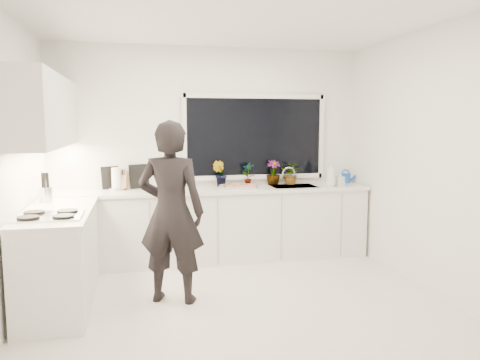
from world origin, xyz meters
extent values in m
cube|color=beige|center=(0.00, 0.00, -0.01)|extent=(4.00, 3.50, 0.02)
cube|color=white|center=(0.00, 1.76, 1.35)|extent=(4.00, 0.02, 2.70)
cube|color=white|center=(-2.01, 0.00, 1.35)|extent=(0.02, 3.50, 2.70)
cube|color=white|center=(2.01, 0.00, 1.35)|extent=(0.02, 3.50, 2.70)
cube|color=white|center=(0.00, 0.00, 2.71)|extent=(4.00, 3.50, 0.02)
cube|color=black|center=(0.60, 1.73, 1.55)|extent=(1.80, 0.02, 1.00)
cube|color=white|center=(0.00, 1.45, 0.44)|extent=(3.92, 0.58, 0.88)
cube|color=white|center=(-1.67, 0.35, 0.44)|extent=(0.58, 1.60, 0.88)
cube|color=silver|center=(0.00, 1.44, 0.90)|extent=(3.94, 0.62, 0.04)
cube|color=silver|center=(-1.67, 0.35, 0.90)|extent=(0.62, 1.60, 0.04)
cube|color=white|center=(-1.79, 0.70, 1.85)|extent=(0.34, 2.10, 0.70)
cube|color=silver|center=(1.05, 1.45, 0.87)|extent=(0.58, 0.42, 0.14)
cylinder|color=silver|center=(1.05, 1.65, 1.03)|extent=(0.03, 0.03, 0.22)
cube|color=black|center=(-1.69, 0.00, 0.94)|extent=(0.56, 0.48, 0.03)
imported|color=black|center=(-0.62, 0.19, 0.88)|extent=(0.75, 0.62, 1.77)
cube|color=#B5B5B9|center=(0.31, 1.42, 0.94)|extent=(0.56, 0.47, 0.03)
cube|color=red|center=(0.31, 1.42, 0.95)|extent=(0.51, 0.42, 0.01)
cylinder|color=#124CB1|center=(1.85, 1.61, 0.98)|extent=(0.18, 0.18, 0.13)
cylinder|color=white|center=(-1.18, 1.55, 1.05)|extent=(0.13, 0.13, 0.26)
cube|color=#976746|center=(-1.11, 1.59, 1.03)|extent=(0.15, 0.13, 0.22)
cylinder|color=silver|center=(-1.85, 0.80, 1.00)|extent=(0.17, 0.17, 0.16)
cube|color=black|center=(-1.26, 1.69, 1.06)|extent=(0.21, 0.10, 0.28)
cube|color=black|center=(-0.91, 1.69, 1.07)|extent=(0.24, 0.12, 0.30)
imported|color=#26662D|center=(0.11, 1.61, 1.09)|extent=(0.23, 0.22, 0.33)
imported|color=#26662D|center=(0.49, 1.61, 1.07)|extent=(0.18, 0.14, 0.30)
imported|color=#26662D|center=(0.82, 1.61, 1.08)|extent=(0.19, 0.19, 0.33)
imported|color=#26662D|center=(1.08, 1.61, 1.06)|extent=(0.34, 0.34, 0.29)
imported|color=#D8BF66|center=(1.50, 1.30, 1.08)|extent=(0.14, 0.14, 0.31)
imported|color=#D8BF66|center=(1.63, 1.30, 1.01)|extent=(0.11, 0.11, 0.19)
camera|label=1|loc=(-0.92, -4.27, 1.74)|focal=35.00mm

